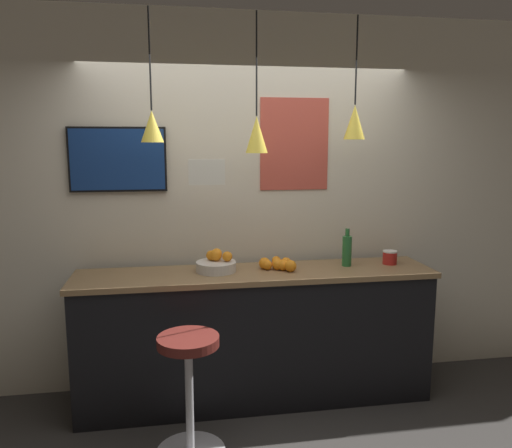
{
  "coord_description": "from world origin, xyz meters",
  "views": [
    {
      "loc": [
        -0.58,
        -2.88,
        1.94
      ],
      "look_at": [
        0.0,
        0.6,
        1.35
      ],
      "focal_mm": 35.0,
      "sensor_mm": 36.0,
      "label": 1
    }
  ],
  "objects_px": {
    "bar_stool": "(189,377)",
    "mounted_tv": "(118,159)",
    "fruit_bowl": "(216,264)",
    "spread_jar": "(390,257)",
    "juice_bottle": "(347,250)"
  },
  "relations": [
    {
      "from": "bar_stool",
      "to": "fruit_bowl",
      "type": "relative_size",
      "value": 2.66
    },
    {
      "from": "juice_bottle",
      "to": "spread_jar",
      "type": "height_order",
      "value": "juice_bottle"
    },
    {
      "from": "spread_jar",
      "to": "mounted_tv",
      "type": "distance_m",
      "value": 2.19
    },
    {
      "from": "fruit_bowl",
      "to": "juice_bottle",
      "type": "xyz_separation_m",
      "value": [
        0.99,
        -0.01,
        0.07
      ]
    },
    {
      "from": "fruit_bowl",
      "to": "mounted_tv",
      "type": "height_order",
      "value": "mounted_tv"
    },
    {
      "from": "spread_jar",
      "to": "mounted_tv",
      "type": "bearing_deg",
      "value": 172.04
    },
    {
      "from": "bar_stool",
      "to": "juice_bottle",
      "type": "distance_m",
      "value": 1.51
    },
    {
      "from": "fruit_bowl",
      "to": "spread_jar",
      "type": "height_order",
      "value": "fruit_bowl"
    },
    {
      "from": "spread_jar",
      "to": "mounted_tv",
      "type": "relative_size",
      "value": 0.16
    },
    {
      "from": "fruit_bowl",
      "to": "mounted_tv",
      "type": "relative_size",
      "value": 0.41
    },
    {
      "from": "juice_bottle",
      "to": "bar_stool",
      "type": "bearing_deg",
      "value": -152.19
    },
    {
      "from": "fruit_bowl",
      "to": "mounted_tv",
      "type": "distance_m",
      "value": 1.06
    },
    {
      "from": "juice_bottle",
      "to": "spread_jar",
      "type": "relative_size",
      "value": 2.62
    },
    {
      "from": "bar_stool",
      "to": "mounted_tv",
      "type": "height_order",
      "value": "mounted_tv"
    },
    {
      "from": "bar_stool",
      "to": "juice_bottle",
      "type": "relative_size",
      "value": 2.69
    }
  ]
}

